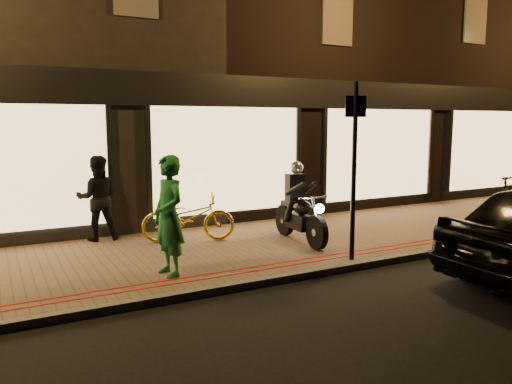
% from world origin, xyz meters
% --- Properties ---
extents(ground, '(90.00, 90.00, 0.00)m').
position_xyz_m(ground, '(0.00, 0.00, 0.00)').
color(ground, black).
rests_on(ground, ground).
extents(sidewalk, '(50.00, 4.00, 0.12)m').
position_xyz_m(sidewalk, '(0.00, 2.00, 0.06)').
color(sidewalk, brown).
rests_on(sidewalk, ground).
extents(kerb_stone, '(50.00, 0.14, 0.12)m').
position_xyz_m(kerb_stone, '(0.00, 0.05, 0.06)').
color(kerb_stone, '#59544C').
rests_on(kerb_stone, ground).
extents(red_kerb_lines, '(50.00, 0.26, 0.01)m').
position_xyz_m(red_kerb_lines, '(0.00, 0.55, 0.12)').
color(red_kerb_lines, '#9A180E').
rests_on(red_kerb_lines, sidewalk).
extents(building_row, '(48.00, 10.11, 8.50)m').
position_xyz_m(building_row, '(-0.00, 8.99, 4.25)').
color(building_row, black).
rests_on(building_row, ground).
extents(motorcycle, '(0.60, 1.94, 1.59)m').
position_xyz_m(motorcycle, '(0.52, 1.79, 0.73)').
color(motorcycle, black).
rests_on(motorcycle, sidewalk).
extents(sign_post, '(0.33, 0.17, 3.00)m').
position_xyz_m(sign_post, '(0.60, 0.25, 1.80)').
color(sign_post, black).
rests_on(sign_post, sidewalk).
extents(bicycle_gold, '(1.92, 1.16, 0.96)m').
position_xyz_m(bicycle_gold, '(-1.41, 2.82, 0.60)').
color(bicycle_gold, gold).
rests_on(bicycle_gold, sidewalk).
extents(bicycle_dark, '(1.93, 0.78, 1.13)m').
position_xyz_m(bicycle_dark, '(5.66, 0.83, 0.68)').
color(bicycle_dark, black).
rests_on(bicycle_dark, sidewalk).
extents(person_green, '(0.55, 0.74, 1.85)m').
position_xyz_m(person_green, '(-2.44, 0.88, 1.05)').
color(person_green, '#1E7336').
rests_on(person_green, sidewalk).
extents(person_dark, '(0.91, 0.76, 1.69)m').
position_xyz_m(person_dark, '(-2.94, 3.80, 0.97)').
color(person_dark, black).
rests_on(person_dark, sidewalk).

